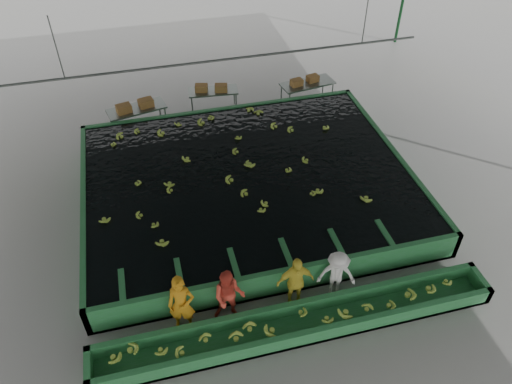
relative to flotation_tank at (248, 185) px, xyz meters
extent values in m
plane|color=gray|center=(0.00, -1.50, -0.45)|extent=(80.00, 80.00, 0.00)
cube|color=slate|center=(0.00, -1.50, 4.55)|extent=(20.00, 22.00, 0.04)
cube|color=black|center=(0.00, 0.00, 0.40)|extent=(9.70, 7.70, 0.00)
cylinder|color=#59605B|center=(0.00, 3.50, 2.55)|extent=(0.08, 0.08, 14.00)
cylinder|color=#59605B|center=(-5.00, 3.50, 3.55)|extent=(0.04, 0.04, 2.00)
cylinder|color=#59605B|center=(5.00, 3.50, 3.55)|extent=(0.04, 0.04, 2.00)
imported|color=orange|center=(-2.67, -4.30, 0.43)|extent=(0.72, 0.56, 1.76)
imported|color=#D8402E|center=(-1.53, -4.30, 0.36)|extent=(0.93, 0.81, 1.62)
imported|color=yellow|center=(0.14, -4.30, 0.37)|extent=(0.96, 0.41, 1.64)
imported|color=silver|center=(1.24, -4.30, 0.30)|extent=(1.10, 0.84, 1.50)
camera|label=1|loc=(-2.75, -11.57, 10.17)|focal=35.00mm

